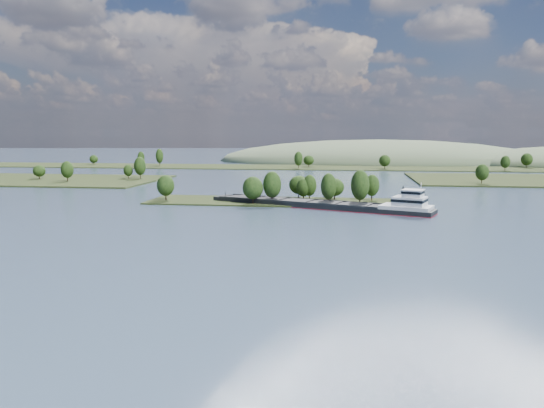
# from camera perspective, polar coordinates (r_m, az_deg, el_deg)

# --- Properties ---
(ground) EXTENTS (1800.00, 1800.00, 0.00)m
(ground) POSITION_cam_1_polar(r_m,az_deg,el_deg) (159.37, -3.38, -2.56)
(ground) COLOR #334759
(ground) RESTS_ON ground
(tree_island) EXTENTS (100.00, 31.49, 15.05)m
(tree_island) POSITION_cam_1_polar(r_m,az_deg,el_deg) (215.80, 1.35, 1.18)
(tree_island) COLOR black
(tree_island) RESTS_ON ground
(back_shoreline) EXTENTS (900.00, 60.00, 15.89)m
(back_shoreline) POSITION_cam_1_polar(r_m,az_deg,el_deg) (434.71, 5.33, 3.97)
(back_shoreline) COLOR black
(back_shoreline) RESTS_ON ground
(hill_west) EXTENTS (320.00, 160.00, 44.00)m
(hill_west) POSITION_cam_1_polar(r_m,az_deg,el_deg) (535.08, 11.33, 4.47)
(hill_west) COLOR #4B5B3F
(hill_west) RESTS_ON ground
(cargo_barge) EXTENTS (86.74, 40.86, 12.00)m
(cargo_barge) POSITION_cam_1_polar(r_m,az_deg,el_deg) (200.52, 6.46, -0.05)
(cargo_barge) COLOR black
(cargo_barge) RESTS_ON ground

